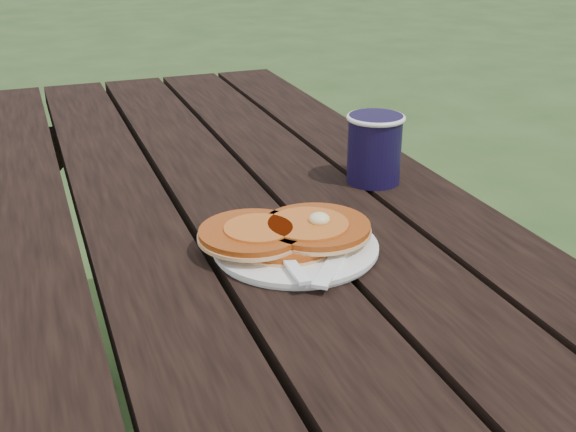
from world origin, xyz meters
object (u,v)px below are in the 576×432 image
object	(u,v)px
pancake_stack	(286,232)
coffee_cup	(375,145)
plate	(295,248)
picnic_table	(236,402)

from	to	relation	value
pancake_stack	coffee_cup	size ratio (longest dim) A/B	2.02
plate	coffee_cup	size ratio (longest dim) A/B	1.89
picnic_table	pancake_stack	bearing A→B (deg)	-81.37
pancake_stack	coffee_cup	bearing A→B (deg)	39.88
picnic_table	plate	size ratio (longest dim) A/B	8.34
plate	pancake_stack	size ratio (longest dim) A/B	0.94
pancake_stack	coffee_cup	xyz separation A→B (m)	(0.22, 0.19, 0.04)
picnic_table	coffee_cup	xyz separation A→B (m)	(0.25, 0.00, 0.45)
plate	coffee_cup	xyz separation A→B (m)	(0.22, 0.20, 0.06)
picnic_table	coffee_cup	distance (m)	0.51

